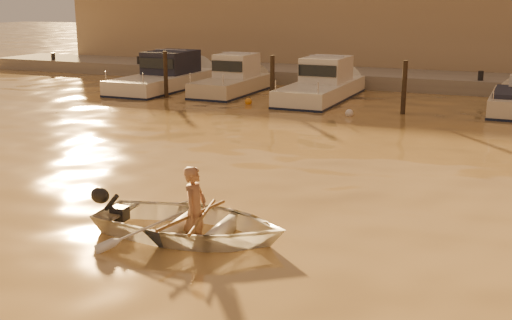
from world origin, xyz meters
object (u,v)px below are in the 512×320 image
at_px(moored_boat_2, 321,85).
at_px(person, 195,210).
at_px(moored_boat_0, 164,76).
at_px(moored_boat_1, 232,80).
at_px(waterfront_building, 456,32).
at_px(dinghy, 190,223).

bearing_deg(moored_boat_2, person, -79.88).
xyz_separation_m(moored_boat_0, moored_boat_1, (3.57, 0.00, 0.00)).
distance_m(moored_boat_1, waterfront_building, 13.94).
distance_m(moored_boat_2, waterfront_building, 11.88).
relative_size(moored_boat_0, moored_boat_1, 1.28).
distance_m(dinghy, moored_boat_0, 19.68).
xyz_separation_m(person, moored_boat_2, (-2.95, 16.52, 0.11)).
bearing_deg(waterfront_building, person, -92.44).
xyz_separation_m(moored_boat_1, moored_boat_2, (4.25, 0.00, 0.00)).
bearing_deg(waterfront_building, moored_boat_2, -110.55).
bearing_deg(waterfront_building, moored_boat_1, -127.28).
xyz_separation_m(dinghy, moored_boat_2, (-2.85, 16.53, 0.37)).
distance_m(dinghy, moored_boat_2, 16.78).
relative_size(moored_boat_0, waterfront_building, 0.16).
bearing_deg(dinghy, moored_boat_2, 5.90).
bearing_deg(moored_boat_1, moored_boat_0, 180.00).
distance_m(person, waterfront_building, 27.61).
xyz_separation_m(person, moored_boat_0, (-10.77, 16.52, 0.11)).
relative_size(dinghy, person, 2.22).
bearing_deg(moored_boat_2, waterfront_building, 69.45).
xyz_separation_m(dinghy, waterfront_building, (1.27, 27.53, 2.14)).
bearing_deg(person, moored_boat_0, 29.22).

